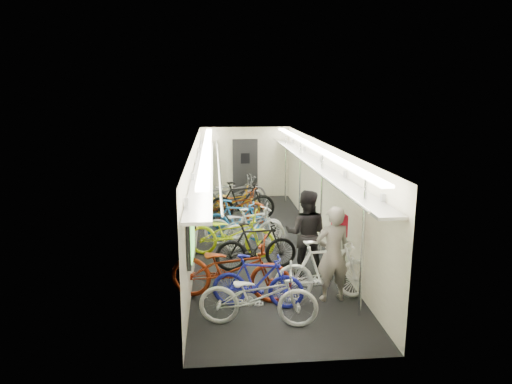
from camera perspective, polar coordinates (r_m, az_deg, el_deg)
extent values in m
plane|color=black|center=(11.04, 0.42, -6.35)|extent=(10.00, 10.00, 0.00)
plane|color=white|center=(10.52, 0.44, 6.13)|extent=(10.00, 10.00, 0.00)
plane|color=beige|center=(10.68, -7.60, -0.42)|extent=(0.00, 10.00, 10.00)
plane|color=beige|center=(10.96, 8.26, -0.11)|extent=(0.00, 10.00, 10.00)
plane|color=beige|center=(15.62, -1.38, 3.73)|extent=(3.00, 0.00, 3.00)
plane|color=beige|center=(5.98, 5.25, -10.75)|extent=(3.00, 0.00, 3.00)
cube|color=black|center=(7.57, -8.24, -5.39)|extent=(0.06, 1.10, 0.80)
cube|color=#73B54F|center=(7.57, -7.93, -5.39)|extent=(0.02, 0.96, 0.66)
cube|color=black|center=(9.69, -7.60, -1.43)|extent=(0.06, 1.10, 0.80)
cube|color=#73B54F|center=(9.69, -7.36, -1.43)|extent=(0.02, 0.96, 0.66)
cube|color=black|center=(11.84, -7.19, 1.10)|extent=(0.06, 1.10, 0.80)
cube|color=#73B54F|center=(11.84, -7.00, 1.10)|extent=(0.02, 0.96, 0.66)
cube|color=black|center=(14.00, -6.91, 2.85)|extent=(0.06, 1.10, 0.80)
cube|color=#73B54F|center=(14.00, -6.75, 2.85)|extent=(0.02, 0.96, 0.66)
cube|color=#DFB90B|center=(8.61, -7.82, -2.85)|extent=(0.02, 0.22, 0.30)
cube|color=#DFB90B|center=(10.75, -7.33, 0.22)|extent=(0.02, 0.22, 0.30)
cube|color=#DFB90B|center=(12.91, -7.00, 2.26)|extent=(0.02, 0.22, 0.30)
cube|color=black|center=(15.59, -1.36, 2.97)|extent=(0.85, 0.08, 2.00)
cube|color=#999BA0|center=(10.54, -6.52, 3.42)|extent=(0.40, 9.70, 0.05)
cube|color=#999BA0|center=(10.78, 7.24, 3.61)|extent=(0.40, 9.70, 0.05)
cylinder|color=silver|center=(10.52, -4.73, 4.00)|extent=(0.04, 9.70, 0.04)
cylinder|color=silver|center=(10.70, 5.52, 4.13)|extent=(0.04, 9.70, 0.04)
cube|color=white|center=(10.48, -6.13, 5.70)|extent=(0.18, 9.60, 0.04)
cube|color=white|center=(10.71, 6.88, 5.83)|extent=(0.18, 9.60, 0.04)
cylinder|color=silver|center=(7.37, 13.20, -6.50)|extent=(0.05, 0.05, 2.38)
cylinder|color=silver|center=(9.96, 8.18, -1.37)|extent=(0.05, 0.05, 2.38)
cylinder|color=silver|center=(12.35, 5.53, 1.37)|extent=(0.05, 0.05, 2.38)
cylinder|color=silver|center=(14.77, 3.73, 3.21)|extent=(0.05, 0.05, 2.38)
imported|color=silver|center=(7.18, 0.29, -12.86)|extent=(1.92, 0.94, 0.97)
imported|color=#191D98|center=(7.73, 0.21, -11.11)|extent=(1.61, 0.76, 0.93)
imported|color=maroon|center=(7.99, -3.23, -9.55)|extent=(2.27, 1.30, 1.13)
imported|color=black|center=(9.28, 0.02, -6.76)|extent=(1.71, 0.62, 1.01)
imported|color=#C9DD14|center=(10.05, -3.15, -5.20)|extent=(2.06, 1.14, 1.02)
imported|color=silver|center=(10.57, -0.34, -4.46)|extent=(1.66, 1.08, 0.97)
imported|color=#9C9DA1|center=(10.65, -1.44, -4.24)|extent=(2.00, 1.02, 1.00)
imported|color=#1D64AE|center=(11.08, -2.33, -3.56)|extent=(1.74, 0.98, 1.01)
imported|color=maroon|center=(12.64, -2.57, -1.67)|extent=(1.94, 1.34, 0.97)
imported|color=black|center=(12.68, -1.83, -1.19)|extent=(1.96, 0.77, 1.15)
imported|color=gold|center=(13.10, -3.19, -1.29)|extent=(1.83, 0.95, 0.91)
imported|color=white|center=(8.01, 8.65, -9.68)|extent=(1.90, 0.73, 1.11)
imported|color=slate|center=(13.65, -3.34, -0.32)|extent=(2.10, 0.76, 1.10)
imported|color=slate|center=(14.21, -2.43, 0.02)|extent=(2.03, 1.09, 1.01)
imported|color=gray|center=(7.97, 9.57, -7.64)|extent=(0.66, 0.49, 1.68)
imported|color=black|center=(8.95, 6.24, -5.15)|extent=(0.98, 0.85, 1.72)
cube|color=red|center=(8.03, 10.38, -4.21)|extent=(0.26, 0.15, 0.38)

